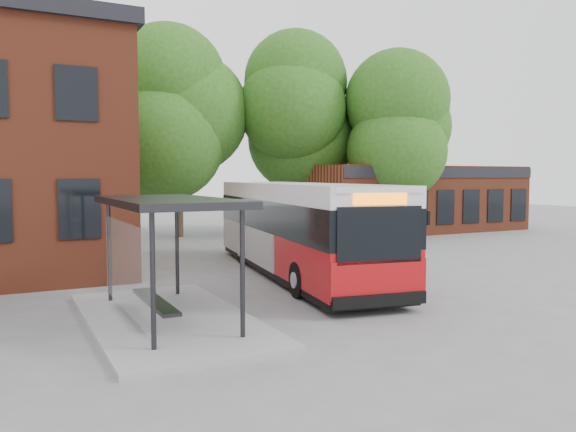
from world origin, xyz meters
name	(u,v)px	position (x,y,z in m)	size (l,w,h in m)	color
ground	(315,295)	(0.00, 0.00, 0.00)	(100.00, 100.00, 0.00)	slate
shop_row	(412,198)	(15.00, 14.00, 2.00)	(14.00, 6.20, 4.00)	brown
bus_shelter	(167,259)	(-4.50, -1.00, 1.45)	(3.60, 7.00, 2.90)	#242427
bike_rail	(374,238)	(9.28, 10.00, 0.19)	(5.20, 0.10, 0.38)	#242427
tree_0	(42,132)	(-6.00, 16.00, 5.50)	(7.92, 7.92, 11.00)	#245316
tree_1	(178,144)	(1.00, 17.00, 5.20)	(7.92, 7.92, 10.40)	#245316
tree_2	(298,141)	(8.00, 16.00, 5.50)	(7.92, 7.92, 11.00)	#245316
tree_3	(407,154)	(13.00, 12.00, 4.64)	(7.04, 7.04, 9.28)	#245316
city_bus	(296,229)	(1.07, 3.14, 1.57)	(2.63, 12.34, 3.13)	#AE0D12
bicycle_0	(321,234)	(6.44, 10.60, 0.47)	(0.62, 1.78, 0.93)	black
bicycle_1	(367,235)	(8.36, 9.34, 0.45)	(0.42, 1.50, 0.90)	black
bicycle_2	(362,233)	(8.99, 10.64, 0.41)	(0.55, 1.57, 0.83)	black
bicycle_4	(378,231)	(9.77, 10.34, 0.48)	(0.63, 1.81, 0.95)	black
bicycle_5	(385,233)	(9.55, 9.47, 0.49)	(0.46, 1.62, 0.97)	black
bicycle_6	(392,232)	(10.73, 10.39, 0.40)	(0.53, 1.51, 0.79)	black
bicycle_7	(394,229)	(11.07, 10.62, 0.51)	(0.48, 1.71, 1.03)	black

